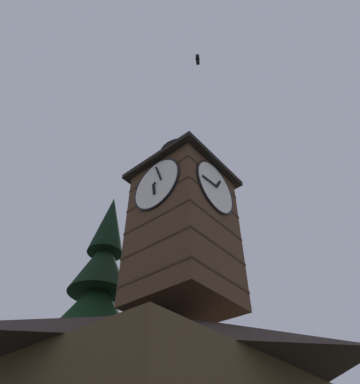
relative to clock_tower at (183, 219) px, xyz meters
name	(u,v)px	position (x,y,z in m)	size (l,w,h in m)	color
clock_tower	(183,219)	(0.00, 0.00, 0.00)	(4.55, 4.55, 10.46)	#4C3323
pine_tree_behind	(88,355)	(-0.65, -6.76, -4.77)	(7.19, 7.19, 16.32)	#473323
moon	(57,334)	(-17.32, -38.64, 7.03)	(1.43, 1.43, 1.43)	silver
flying_bird_high	(198,59)	(1.55, 2.51, 10.09)	(0.67, 0.54, 0.17)	black
flying_bird_low	(171,149)	(-2.14, -2.86, 8.98)	(0.30, 0.70, 0.16)	black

